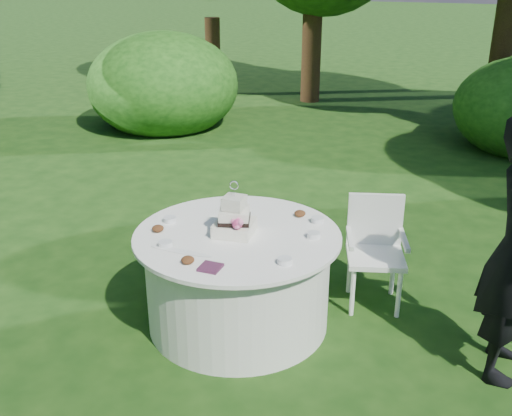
# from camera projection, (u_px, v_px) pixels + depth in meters

# --- Properties ---
(ground) EXTENTS (80.00, 80.00, 0.00)m
(ground) POSITION_uv_depth(u_px,v_px,m) (238.00, 321.00, 4.77)
(ground) COLOR #14350E
(ground) RESTS_ON ground
(napkins) EXTENTS (0.14, 0.14, 0.02)m
(napkins) POSITION_uv_depth(u_px,v_px,m) (210.00, 267.00, 3.96)
(napkins) COLOR #4C203C
(napkins) RESTS_ON table
(feather_plume) EXTENTS (0.48, 0.07, 0.01)m
(feather_plume) POSITION_uv_depth(u_px,v_px,m) (181.00, 251.00, 4.19)
(feather_plume) COLOR white
(feather_plume) RESTS_ON table
(table) EXTENTS (1.56, 1.56, 0.77)m
(table) POSITION_uv_depth(u_px,v_px,m) (238.00, 278.00, 4.62)
(table) COLOR white
(table) RESTS_ON ground
(cake) EXTENTS (0.31, 0.31, 0.42)m
(cake) POSITION_uv_depth(u_px,v_px,m) (235.00, 220.00, 4.43)
(cake) COLOR silver
(cake) RESTS_ON table
(chair) EXTENTS (0.56, 0.56, 0.91)m
(chair) POSITION_uv_depth(u_px,v_px,m) (375.00, 243.00, 4.89)
(chair) COLOR white
(chair) RESTS_ON ground
(votives) EXTENTS (1.23, 0.91, 0.04)m
(votives) POSITION_uv_depth(u_px,v_px,m) (250.00, 235.00, 4.40)
(votives) COLOR white
(votives) RESTS_ON table
(petal_cups) EXTENTS (1.01, 1.13, 0.05)m
(petal_cups) POSITION_uv_depth(u_px,v_px,m) (218.00, 233.00, 4.43)
(petal_cups) COLOR #562D16
(petal_cups) RESTS_ON table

